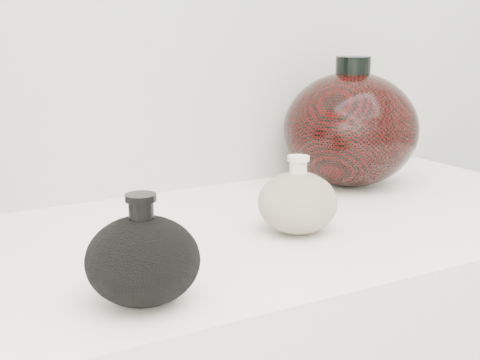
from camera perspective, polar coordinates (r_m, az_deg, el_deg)
black_gourd_vase at (r=0.70m, az=-8.29°, el=-6.72°), size 0.15×0.15×0.12m
cream_gourd_vase at (r=0.92m, az=4.93°, el=-1.88°), size 0.13×0.13×0.11m
right_round_pot at (r=1.19m, az=9.42°, el=4.35°), size 0.28×0.28×0.23m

